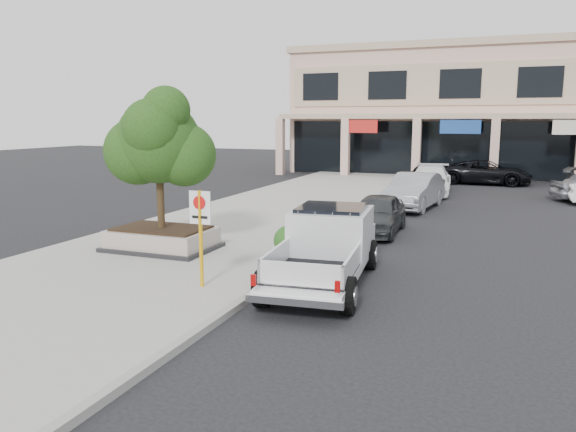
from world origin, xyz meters
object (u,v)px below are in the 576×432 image
at_px(pickup_truck, 323,249).
at_px(curb_car_d, 428,175).
at_px(planter, 162,239).
at_px(curb_car_c, 430,180).
at_px(planter_tree, 165,142).
at_px(lot_car_d, 486,172).
at_px(no_parking_sign, 200,225).
at_px(curb_car_a, 377,214).
at_px(curb_car_b, 414,191).

relative_size(pickup_truck, curb_car_d, 1.20).
distance_m(planter, curb_car_c, 18.38).
distance_m(planter_tree, lot_car_d, 24.91).
bearing_deg(pickup_truck, curb_car_c, 83.52).
bearing_deg(no_parking_sign, curb_car_a, 74.50).
relative_size(curb_car_b, curb_car_c, 0.92).
bearing_deg(curb_car_d, curb_car_c, -79.91).
bearing_deg(curb_car_d, pickup_truck, -88.10).
bearing_deg(curb_car_b, no_parking_sign, -93.66).
xyz_separation_m(pickup_truck, curb_car_d, (-0.40, 22.61, -0.24)).
distance_m(pickup_truck, curb_car_c, 18.81).
xyz_separation_m(planter_tree, pickup_truck, (5.48, -1.53, -2.49)).
bearing_deg(planter, pickup_truck, -13.82).
height_order(planter_tree, curb_car_b, planter_tree).
height_order(planter_tree, pickup_truck, planter_tree).
bearing_deg(no_parking_sign, planter, 136.00).
relative_size(planter_tree, curb_car_d, 0.82).
bearing_deg(curb_car_c, curb_car_b, -94.17).
relative_size(planter, lot_car_d, 0.58).
bearing_deg(planter_tree, pickup_truck, -15.64).
distance_m(curb_car_a, lot_car_d, 18.19).
distance_m(planter_tree, curb_car_b, 13.16).
bearing_deg(lot_car_d, no_parking_sign, 170.54).
relative_size(no_parking_sign, curb_car_b, 0.46).
relative_size(curb_car_a, curb_car_d, 0.85).
bearing_deg(curb_car_a, no_parking_sign, -106.77).
xyz_separation_m(curb_car_b, lot_car_d, (2.77, 11.69, -0.05)).
xyz_separation_m(pickup_truck, lot_car_d, (2.98, 24.81, -0.16)).
bearing_deg(no_parking_sign, lot_car_d, 78.28).
relative_size(planter, curb_car_b, 0.65).
bearing_deg(curb_car_d, curb_car_a, -88.19).
relative_size(curb_car_d, lot_car_d, 0.89).
bearing_deg(lot_car_d, pickup_truck, 175.42).
height_order(no_parking_sign, pickup_truck, no_parking_sign).
bearing_deg(planter_tree, no_parking_sign, -46.69).
xyz_separation_m(planter, lot_car_d, (8.59, 23.43, 0.29)).
bearing_deg(curb_car_c, curb_car_d, 95.10).
height_order(curb_car_a, lot_car_d, lot_car_d).
distance_m(pickup_truck, curb_car_b, 13.12).
bearing_deg(planter, lot_car_d, 69.87).
bearing_deg(no_parking_sign, curb_car_b, 79.55).
bearing_deg(planter_tree, lot_car_d, 70.04).
bearing_deg(curb_car_a, curb_car_c, 86.97).
xyz_separation_m(pickup_truck, curb_car_b, (0.21, 13.12, -0.11)).
height_order(no_parking_sign, lot_car_d, no_parking_sign).
bearing_deg(pickup_truck, no_parking_sign, -152.98).
xyz_separation_m(planter, planter_tree, (0.13, 0.15, 2.94)).
bearing_deg(curb_car_c, no_parking_sign, -101.69).
bearing_deg(curb_car_c, lot_car_d, 61.24).
xyz_separation_m(planter_tree, curb_car_a, (5.33, 5.36, -2.70)).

